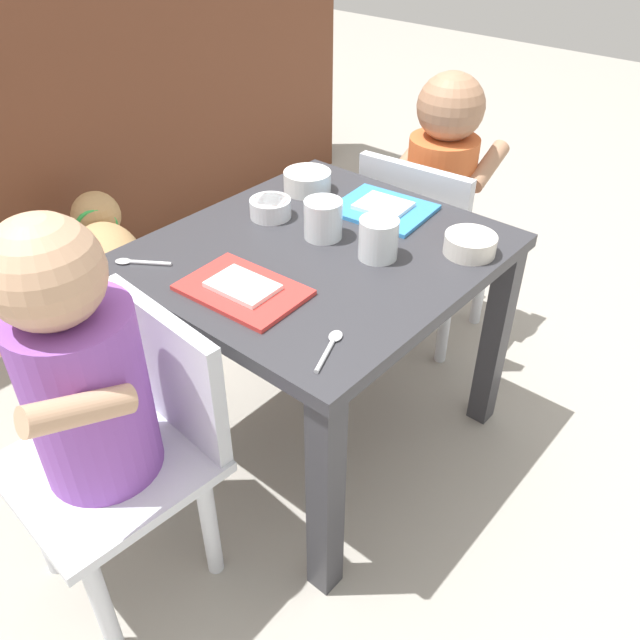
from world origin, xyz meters
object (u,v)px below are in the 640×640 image
at_px(cereal_bowl_right_side, 307,181).
at_px(spoon_by_right_tray, 137,262).
at_px(dog, 105,257).
at_px(cereal_bowl_left_side, 270,208).
at_px(water_cup_right, 323,222).
at_px(spoon_by_left_tray, 330,346).
at_px(food_tray_left, 243,289).
at_px(food_tray_right, 383,209).
at_px(water_cup_left, 378,241).
at_px(veggie_bowl_far, 470,244).
at_px(dining_table, 320,285).
at_px(seated_child_left, 91,384).
at_px(seated_child_right, 438,184).

bearing_deg(cereal_bowl_right_side, spoon_by_right_tray, 176.16).
xyz_separation_m(dog, cereal_bowl_left_side, (0.08, -0.51, 0.27)).
xyz_separation_m(water_cup_right, spoon_by_left_tray, (-0.24, -0.22, -0.03)).
bearing_deg(water_cup_right, food_tray_left, -174.09).
bearing_deg(food_tray_right, water_cup_right, 171.51).
bearing_deg(water_cup_left, water_cup_right, 93.14).
height_order(dog, water_cup_left, water_cup_left).
distance_m(food_tray_left, cereal_bowl_left_side, 0.27).
xyz_separation_m(water_cup_left, cereal_bowl_right_side, (0.12, 0.27, -0.01)).
bearing_deg(veggie_bowl_far, dining_table, 126.53).
relative_size(food_tray_right, veggie_bowl_far, 2.11).
xyz_separation_m(dog, spoon_by_right_tray, (-0.19, -0.46, 0.26)).
xyz_separation_m(water_cup_right, spoon_by_right_tray, (-0.28, 0.18, -0.03)).
bearing_deg(cereal_bowl_left_side, food_tray_right, -43.26).
xyz_separation_m(dining_table, water_cup_right, (0.03, 0.02, 0.11)).
relative_size(water_cup_left, cereal_bowl_right_side, 0.73).
relative_size(seated_child_left, food_tray_left, 3.41).
distance_m(seated_child_left, cereal_bowl_left_side, 0.51).
bearing_deg(food_tray_right, dining_table, 179.69).
bearing_deg(dog, cereal_bowl_left_side, -80.92).
xyz_separation_m(food_tray_left, food_tray_right, (0.38, 0.00, -0.00)).
distance_m(dining_table, cereal_bowl_left_side, 0.18).
relative_size(seated_child_left, water_cup_left, 9.72).
height_order(veggie_bowl_far, cereal_bowl_left_side, same).
bearing_deg(food_tray_right, seated_child_left, 177.68).
relative_size(cereal_bowl_left_side, spoon_by_right_tray, 0.89).
bearing_deg(seated_child_right, seated_child_left, -179.16).
distance_m(food_tray_right, water_cup_right, 0.16).
height_order(dining_table, water_cup_right, water_cup_right).
distance_m(veggie_bowl_far, cereal_bowl_left_side, 0.38).
bearing_deg(seated_child_left, dining_table, -3.14).
relative_size(dog, cereal_bowl_left_side, 5.38).
height_order(cereal_bowl_left_side, spoon_by_left_tray, cereal_bowl_left_side).
bearing_deg(spoon_by_left_tray, water_cup_right, 42.31).
relative_size(dining_table, seated_child_left, 0.86).
height_order(water_cup_right, spoon_by_right_tray, water_cup_right).
bearing_deg(cereal_bowl_right_side, water_cup_right, -130.09).
bearing_deg(veggie_bowl_far, food_tray_right, 81.12).
height_order(seated_child_left, cereal_bowl_left_side, seated_child_left).
xyz_separation_m(food_tray_right, cereal_bowl_right_side, (-0.03, 0.18, 0.02)).
height_order(seated_child_right, spoon_by_right_tray, seated_child_right).
relative_size(dining_table, cereal_bowl_left_side, 7.56).
relative_size(dog, cereal_bowl_right_side, 4.36).
xyz_separation_m(spoon_by_left_tray, spoon_by_right_tray, (-0.04, 0.40, 0.00)).
relative_size(food_tray_right, spoon_by_right_tray, 2.16).
relative_size(water_cup_left, cereal_bowl_left_side, 0.90).
relative_size(water_cup_right, veggie_bowl_far, 0.78).
bearing_deg(cereal_bowl_right_side, seated_child_right, -24.48).
bearing_deg(cereal_bowl_left_side, dog, 99.08).
bearing_deg(water_cup_left, spoon_by_right_tray, 133.88).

